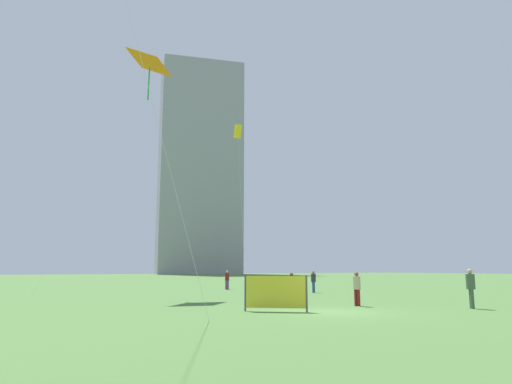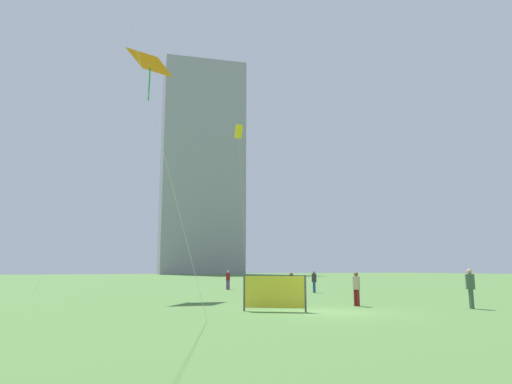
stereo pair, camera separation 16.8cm
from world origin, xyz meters
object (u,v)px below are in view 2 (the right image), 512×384
object	(u,v)px
person_standing_3	(314,280)
person_standing_1	(228,279)
person_standing_0	(291,285)
person_standing_2	(470,286)
event_banner	(275,292)
kite_flying_1	(239,132)
person_standing_4	(356,286)
kite_flying_0	(150,64)
distant_highrise_0	(201,169)

from	to	relation	value
person_standing_3	person_standing_1	bearing A→B (deg)	37.87
person_standing_0	person_standing_2	distance (m)	9.11
person_standing_3	event_banner	world-z (taller)	person_standing_3
kite_flying_1	person_standing_0	bearing A→B (deg)	-106.07
person_standing_0	person_standing_3	size ratio (longest dim) A/B	0.97
person_standing_2	person_standing_3	distance (m)	15.04
person_standing_0	person_standing_4	distance (m)	4.28
person_standing_4	event_banner	xyz separation A→B (m)	(-5.02, -0.72, -0.13)
person_standing_1	person_standing_0	bearing A→B (deg)	96.27
kite_flying_0	event_banner	xyz separation A→B (m)	(1.91, -15.55, -16.30)
person_standing_0	person_standing_1	distance (m)	15.43
kite_flying_0	kite_flying_1	distance (m)	13.37
person_standing_1	person_standing_2	distance (m)	22.94
kite_flying_0	distant_highrise_0	world-z (taller)	distant_highrise_0
person_standing_4	distant_highrise_0	bearing A→B (deg)	144.72
kite_flying_1	person_standing_2	bearing A→B (deg)	-90.79
person_standing_2	distant_highrise_0	distance (m)	136.03
distant_highrise_0	kite_flying_1	bearing A→B (deg)	-95.49
person_standing_1	kite_flying_1	distance (m)	14.87
kite_flying_0	kite_flying_1	bearing A→B (deg)	34.08
person_standing_1	event_banner	size ratio (longest dim) A/B	0.74
person_standing_3	event_banner	xyz separation A→B (m)	(-10.33, -12.08, -0.13)
person_standing_0	person_standing_3	xyz separation A→B (m)	(6.50, 7.25, 0.03)
person_standing_4	kite_flying_1	bearing A→B (deg)	151.55
person_standing_1	person_standing_3	world-z (taller)	person_standing_3
person_standing_0	distant_highrise_0	bearing A→B (deg)	-150.03
distant_highrise_0	person_standing_1	bearing A→B (deg)	-96.14
person_standing_1	person_standing_3	xyz separation A→B (m)	(3.61, -7.90, 0.01)
person_standing_1	distant_highrise_0	distance (m)	115.56
person_standing_1	person_standing_4	xyz separation A→B (m)	(-1.69, -19.26, 0.01)
person_standing_4	event_banner	bearing A→B (deg)	-100.04
person_standing_2	distant_highrise_0	xyz separation A→B (m)	(34.38, 127.31, 33.37)
person_standing_2	kite_flying_1	world-z (taller)	kite_flying_1
person_standing_1	person_standing_3	bearing A→B (deg)	131.60
person_standing_0	kite_flying_1	distance (m)	23.75
person_standing_1	person_standing_4	bearing A→B (deg)	102.03
person_standing_0	person_standing_1	xyz separation A→B (m)	(2.89, 15.16, 0.02)
kite_flying_0	person_standing_0	bearing A→B (deg)	-61.82
person_standing_1	kite_flying_1	world-z (taller)	kite_flying_1
person_standing_4	distant_highrise_0	world-z (taller)	distant_highrise_0
person_standing_1	event_banner	world-z (taller)	person_standing_1
person_standing_3	person_standing_4	world-z (taller)	person_standing_3
person_standing_4	kite_flying_1	size ratio (longest dim) A/B	0.10
person_standing_3	distant_highrise_0	xyz separation A→B (m)	(32.76, 112.36, 33.46)
person_standing_4	event_banner	world-z (taller)	person_standing_4
distant_highrise_0	person_standing_4	bearing A→B (deg)	-94.05
person_standing_4	kite_flying_0	size ratio (longest dim) A/B	0.09
event_banner	kite_flying_1	bearing A→B (deg)	68.48
person_standing_0	person_standing_2	xyz separation A→B (m)	(4.87, -7.69, 0.12)
person_standing_4	event_banner	distance (m)	5.08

